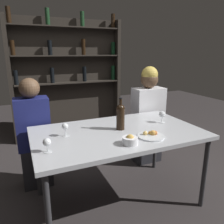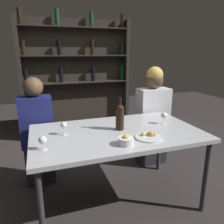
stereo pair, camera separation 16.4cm
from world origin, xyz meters
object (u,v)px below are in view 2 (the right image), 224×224
(wine_glass_1, at_px, (164,116))
(food_plate_0, at_px, (149,136))
(snack_bowl, at_px, (126,141))
(wine_glass_0, at_px, (43,141))
(seated_person_right, at_px, (153,117))
(seated_person_left, at_px, (38,134))
(wine_bottle, at_px, (120,116))
(wine_glass_2, at_px, (64,126))

(wine_glass_1, xyz_separation_m, food_plate_0, (-0.32, -0.29, -0.07))
(wine_glass_1, relative_size, snack_bowl, 0.95)
(wine_glass_0, relative_size, wine_glass_1, 0.89)
(snack_bowl, distance_m, seated_person_right, 1.20)
(seated_person_right, bearing_deg, food_plate_0, -121.11)
(seated_person_left, xyz_separation_m, seated_person_right, (1.43, -0.00, 0.06))
(wine_bottle, height_order, snack_bowl, wine_bottle)
(wine_glass_2, distance_m, snack_bowl, 0.58)
(wine_glass_0, distance_m, food_plate_0, 0.87)
(seated_person_left, bearing_deg, wine_bottle, -37.53)
(seated_person_left, height_order, seated_person_right, seated_person_right)
(wine_bottle, xyz_separation_m, seated_person_left, (-0.75, 0.58, -0.30))
(wine_bottle, bearing_deg, food_plate_0, -58.80)
(wine_glass_2, relative_size, snack_bowl, 0.93)
(wine_glass_2, height_order, food_plate_0, wine_glass_2)
(wine_bottle, relative_size, seated_person_right, 0.24)
(wine_bottle, xyz_separation_m, seated_person_right, (0.68, 0.58, -0.24))
(seated_person_right, bearing_deg, wine_glass_1, -108.87)
(snack_bowl, relative_size, seated_person_left, 0.11)
(wine_glass_1, xyz_separation_m, seated_person_right, (0.19, 0.56, -0.19))
(wine_bottle, distance_m, snack_bowl, 0.37)
(food_plate_0, distance_m, seated_person_right, 1.00)
(seated_person_right, bearing_deg, snack_bowl, -129.48)
(food_plate_0, xyz_separation_m, seated_person_left, (-0.92, 0.85, -0.18))
(wine_glass_1, distance_m, wine_glass_2, 1.00)
(seated_person_left, bearing_deg, wine_glass_1, -24.39)
(wine_bottle, relative_size, snack_bowl, 2.42)
(wine_bottle, xyz_separation_m, wine_glass_1, (0.49, 0.02, -0.05))
(wine_glass_2, bearing_deg, wine_bottle, -3.93)
(wine_bottle, distance_m, food_plate_0, 0.34)
(wine_glass_0, relative_size, food_plate_0, 0.46)
(snack_bowl, bearing_deg, wine_glass_2, 138.81)
(wine_glass_0, bearing_deg, food_plate_0, -2.94)
(seated_person_left, bearing_deg, snack_bowl, -53.99)
(wine_bottle, relative_size, seated_person_left, 0.26)
(wine_bottle, distance_m, wine_glass_1, 0.49)
(wine_glass_0, distance_m, seated_person_right, 1.61)
(seated_person_right, bearing_deg, wine_glass_0, -149.77)
(wine_glass_2, distance_m, seated_person_right, 1.33)
(wine_glass_1, bearing_deg, seated_person_left, 155.61)
(wine_glass_1, bearing_deg, seated_person_right, 71.13)
(snack_bowl, bearing_deg, food_plate_0, 16.21)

